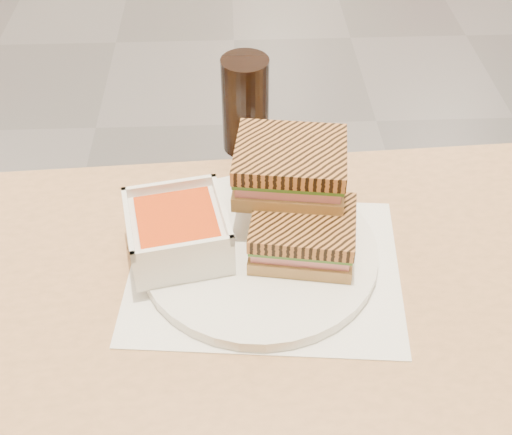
{
  "coord_description": "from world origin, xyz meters",
  "views": [
    {
      "loc": [
        -0.01,
        -2.56,
        1.34
      ],
      "look_at": [
        0.01,
        -2.0,
        0.82
      ],
      "focal_mm": 46.06,
      "sensor_mm": 36.0,
      "label": 1
    }
  ],
  "objects_px": {
    "soup_bowl": "(178,233)",
    "cola_glass": "(245,105)",
    "main_table": "(186,418)",
    "plate": "(259,252)",
    "panini_lower": "(303,233)"
  },
  "relations": [
    {
      "from": "soup_bowl",
      "to": "cola_glass",
      "type": "bearing_deg",
      "value": 69.06
    },
    {
      "from": "soup_bowl",
      "to": "main_table",
      "type": "bearing_deg",
      "value": -88.66
    },
    {
      "from": "main_table",
      "to": "plate",
      "type": "height_order",
      "value": "plate"
    },
    {
      "from": "panini_lower",
      "to": "main_table",
      "type": "bearing_deg",
      "value": -134.94
    },
    {
      "from": "main_table",
      "to": "cola_glass",
      "type": "height_order",
      "value": "cola_glass"
    },
    {
      "from": "plate",
      "to": "cola_glass",
      "type": "distance_m",
      "value": 0.24
    },
    {
      "from": "soup_bowl",
      "to": "panini_lower",
      "type": "bearing_deg",
      "value": -2.77
    },
    {
      "from": "plate",
      "to": "soup_bowl",
      "type": "xyz_separation_m",
      "value": [
        -0.1,
        0.0,
        0.03
      ]
    },
    {
      "from": "soup_bowl",
      "to": "plate",
      "type": "bearing_deg",
      "value": -1.12
    },
    {
      "from": "main_table",
      "to": "soup_bowl",
      "type": "bearing_deg",
      "value": 91.34
    },
    {
      "from": "main_table",
      "to": "panini_lower",
      "type": "xyz_separation_m",
      "value": [
        0.15,
        0.15,
        0.16
      ]
    },
    {
      "from": "cola_glass",
      "to": "panini_lower",
      "type": "bearing_deg",
      "value": -75.57
    },
    {
      "from": "plate",
      "to": "cola_glass",
      "type": "xyz_separation_m",
      "value": [
        -0.01,
        0.23,
        0.06
      ]
    },
    {
      "from": "plate",
      "to": "panini_lower",
      "type": "distance_m",
      "value": 0.06
    },
    {
      "from": "panini_lower",
      "to": "cola_glass",
      "type": "xyz_separation_m",
      "value": [
        -0.06,
        0.24,
        0.03
      ]
    }
  ]
}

